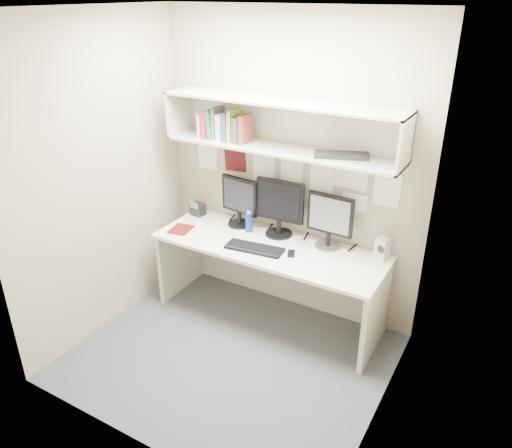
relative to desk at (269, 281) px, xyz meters
The scene contains 20 objects.
floor 0.75m from the desk, 90.00° to the right, with size 2.40×2.00×0.01m, color #404045.
ceiling 2.33m from the desk, 90.00° to the right, with size 2.40×2.00×0.01m, color white.
wall_back 1.00m from the desk, 90.00° to the left, with size 2.40×0.02×2.60m, color #9E9379.
wall_front 1.90m from the desk, 90.00° to the right, with size 2.40×0.02×2.60m, color #9E9379.
wall_left 1.65m from the desk, 151.57° to the right, with size 0.02×2.00×2.60m, color #9E9379.
wall_right 1.65m from the desk, 28.43° to the right, with size 0.02×2.00×2.60m, color #9E9379.
desk is the anchor object (origin of this frame).
overhead_hutch 1.37m from the desk, 90.00° to the left, with size 2.00×0.38×0.40m.
pinned_papers 0.95m from the desk, 90.00° to the left, with size 1.92×0.01×0.48m, color white, non-canonical shape.
monitor_left 0.78m from the desk, 152.92° to the left, with size 0.39×0.21×0.45m.
monitor_center 0.67m from the desk, 95.32° to the left, with size 0.44×0.24×0.51m.
monitor_right 0.79m from the desk, 26.37° to the left, with size 0.40×0.22×0.47m.
keyboard 0.41m from the desk, 115.68° to the right, with size 0.49×0.17×0.02m, color black.
mouse 0.45m from the desk, 16.16° to the right, with size 0.06×0.09×0.03m, color black.
speaker 1.03m from the desk, 14.59° to the left, with size 0.11×0.12×0.18m.
blue_bottle 0.55m from the desk, 154.38° to the left, with size 0.06×0.06×0.19m.
maroon_notebook 0.92m from the desk, behind, with size 0.17×0.21×0.01m, color #550F0E.
desk_phone 1.01m from the desk, 167.26° to the left, with size 0.13×0.12×0.15m.
book_stack 1.40m from the desk, 164.39° to the left, with size 0.45×0.17×0.27m.
hutch_tray 1.31m from the desk, 18.60° to the left, with size 0.41×0.16×0.03m, color black.
Camera 1 is at (1.78, -2.66, 2.70)m, focal length 35.00 mm.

